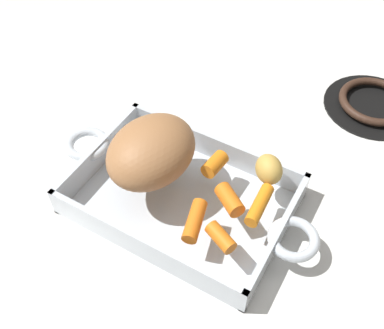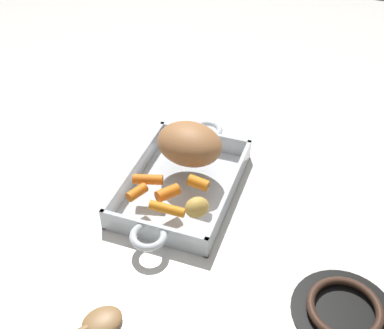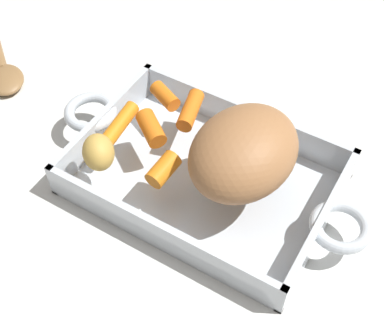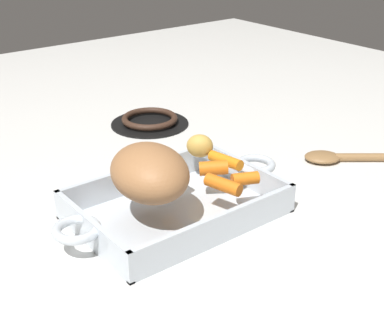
{
  "view_description": "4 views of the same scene",
  "coord_description": "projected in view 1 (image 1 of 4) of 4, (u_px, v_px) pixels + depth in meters",
  "views": [
    {
      "loc": [
        0.21,
        -0.34,
        0.55
      ],
      "look_at": [
        0.0,
        0.03,
        0.06
      ],
      "focal_mm": 42.77,
      "sensor_mm": 36.0,
      "label": 1
    },
    {
      "loc": [
        0.71,
        0.28,
        0.72
      ],
      "look_at": [
        -0.01,
        0.02,
        0.06
      ],
      "focal_mm": 46.88,
      "sensor_mm": 36.0,
      "label": 2
    },
    {
      "loc": [
        -0.19,
        0.35,
        0.53
      ],
      "look_at": [
        0.0,
        0.02,
        0.06
      ],
      "focal_mm": 50.37,
      "sensor_mm": 36.0,
      "label": 3
    },
    {
      "loc": [
        -0.44,
        -0.61,
        0.44
      ],
      "look_at": [
        0.02,
        -0.01,
        0.09
      ],
      "focal_mm": 51.49,
      "sensor_mm": 36.0,
      "label": 4
    }
  ],
  "objects": [
    {
      "name": "baby_carrot_center_right",
      "position": [
        259.0,
        205.0,
        0.61
      ],
      "size": [
        0.02,
        0.07,
        0.02
      ],
      "primitive_type": "cylinder",
      "rotation": [
        1.51,
        0.0,
        0.06
      ],
      "color": "orange",
      "rests_on": "roasting_dish"
    },
    {
      "name": "potato_near_roast",
      "position": [
        269.0,
        169.0,
        0.63
      ],
      "size": [
        0.06,
        0.06,
        0.04
      ],
      "primitive_type": "ellipsoid",
      "rotation": [
        0.0,
        0.0,
        2.34
      ],
      "color": "gold",
      "rests_on": "roasting_dish"
    },
    {
      "name": "baby_carrot_short",
      "position": [
        229.0,
        200.0,
        0.61
      ],
      "size": [
        0.05,
        0.05,
        0.03
      ],
      "primitive_type": "cylinder",
      "rotation": [
        1.51,
        0.0,
        0.95
      ],
      "color": "orange",
      "rests_on": "roasting_dish"
    },
    {
      "name": "roasting_dish",
      "position": [
        182.0,
        196.0,
        0.67
      ],
      "size": [
        0.41,
        0.21,
        0.05
      ],
      "color": "silver",
      "rests_on": "ground_plane"
    },
    {
      "name": "pork_roast",
      "position": [
        150.0,
        153.0,
        0.63
      ],
      "size": [
        0.13,
        0.15,
        0.08
      ],
      "primitive_type": "ellipsoid",
      "rotation": [
        0.0,
        0.0,
        1.43
      ],
      "color": "#A46E43",
      "rests_on": "roasting_dish"
    },
    {
      "name": "stove_burner_rear",
      "position": [
        374.0,
        103.0,
        0.81
      ],
      "size": [
        0.17,
        0.17,
        0.02
      ],
      "color": "black",
      "rests_on": "ground_plane"
    },
    {
      "name": "baby_carrot_long",
      "position": [
        221.0,
        237.0,
        0.57
      ],
      "size": [
        0.05,
        0.04,
        0.02
      ],
      "primitive_type": "cylinder",
      "rotation": [
        1.57,
        0.0,
        4.29
      ],
      "color": "orange",
      "rests_on": "roasting_dish"
    },
    {
      "name": "ground_plane",
      "position": [
        182.0,
        203.0,
        0.68
      ],
      "size": [
        2.36,
        2.36,
        0.0
      ],
      "primitive_type": "plane",
      "color": "silver"
    },
    {
      "name": "baby_carrot_northeast",
      "position": [
        195.0,
        221.0,
        0.59
      ],
      "size": [
        0.03,
        0.06,
        0.02
      ],
      "primitive_type": "cylinder",
      "rotation": [
        1.55,
        0.0,
        3.4
      ],
      "color": "orange",
      "rests_on": "roasting_dish"
    },
    {
      "name": "baby_carrot_center_left",
      "position": [
        215.0,
        164.0,
        0.65
      ],
      "size": [
        0.03,
        0.04,
        0.03
      ],
      "primitive_type": "cylinder",
      "rotation": [
        1.48,
        0.0,
        6.21
      ],
      "color": "orange",
      "rests_on": "roasting_dish"
    }
  ]
}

